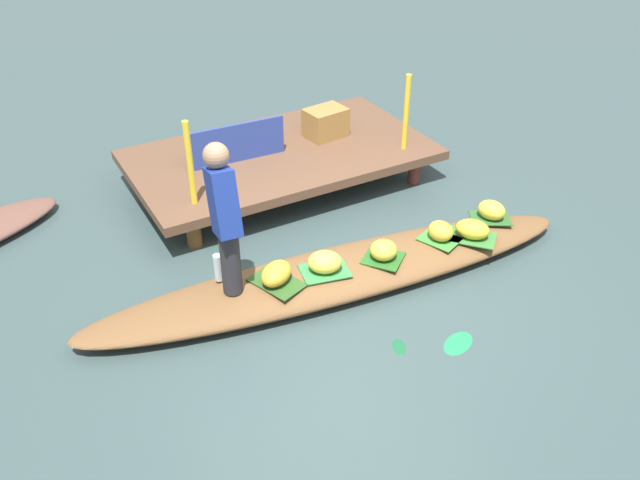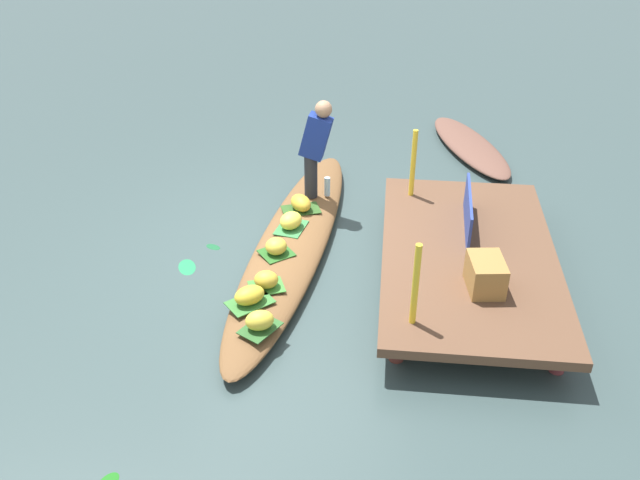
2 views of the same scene
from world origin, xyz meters
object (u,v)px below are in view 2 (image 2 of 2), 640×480
banana_bunch_2 (266,280)px  market_banner (468,212)px  banana_bunch_3 (260,320)px  banana_bunch_4 (276,246)px  banana_bunch_0 (301,203)px  water_bottle (327,187)px  vendor_person (316,144)px  produce_crate (486,274)px  moored_boat (470,146)px  banana_bunch_5 (291,221)px  banana_bunch_1 (249,295)px  vendor_boat (293,244)px

banana_bunch_2 → market_banner: bearing=118.3°
banana_bunch_3 → banana_bunch_4: 1.26m
banana_bunch_0 → water_bottle: bearing=145.1°
banana_bunch_4 → market_banner: bearing=103.2°
vendor_person → produce_crate: vendor_person is taller
moored_boat → banana_bunch_4: 4.06m
banana_bunch_5 → market_banner: market_banner is taller
banana_bunch_5 → water_bottle: size_ratio=1.19×
vendor_person → water_bottle: size_ratio=5.17×
moored_boat → banana_bunch_0: size_ratio=6.96×
moored_boat → banana_bunch_1: 4.87m
moored_boat → banana_bunch_4: (3.31, -2.34, 0.23)m
market_banner → banana_bunch_3: bearing=-46.4°
banana_bunch_3 → water_bottle: bearing=172.0°
banana_bunch_3 → banana_bunch_5: 1.80m
banana_bunch_2 → banana_bunch_3: banana_bunch_3 is taller
banana_bunch_0 → banana_bunch_4: size_ratio=1.34×
banana_bunch_0 → banana_bunch_2: (1.58, -0.14, -0.00)m
banana_bunch_1 → banana_bunch_2: 0.30m
banana_bunch_0 → produce_crate: bearing=51.2°
moored_boat → banana_bunch_4: bearing=-55.7°
banana_bunch_2 → banana_bunch_3: 0.65m
banana_bunch_2 → banana_bunch_1: bearing=-23.3°
banana_bunch_2 → vendor_person: size_ratio=0.20×
banana_bunch_0 → banana_bunch_4: banana_bunch_0 is taller
moored_boat → water_bottle: bearing=-64.9°
banana_bunch_4 → market_banner: market_banner is taller
vendor_person → water_bottle: 0.60m
banana_bunch_5 → produce_crate: produce_crate is taller
moored_boat → market_banner: 2.89m
produce_crate → banana_bunch_4: bearing=-106.6°
banana_bunch_4 → water_bottle: (-1.36, 0.42, 0.03)m
banana_bunch_5 → market_banner: bearing=88.3°
moored_boat → banana_bunch_2: size_ratio=9.07×
banana_bunch_0 → water_bottle: 0.48m
banana_bunch_2 → water_bottle: bearing=168.0°
banana_bunch_1 → market_banner: 2.57m
banana_bunch_0 → banana_bunch_2: bearing=-5.2°
banana_bunch_2 → produce_crate: 2.14m
moored_boat → market_banner: bearing=-26.5°
moored_boat → banana_bunch_5: bearing=-59.5°
banana_bunch_1 → banana_bunch_4: 0.90m
vendor_boat → banana_bunch_5: size_ratio=15.80×
banana_bunch_0 → banana_bunch_2: size_ratio=1.30×
moored_boat → banana_bunch_4: banana_bunch_4 is taller
banana_bunch_0 → banana_bunch_2: banana_bunch_0 is taller
banana_bunch_1 → banana_bunch_4: size_ratio=1.30×
banana_bunch_0 → banana_bunch_5: size_ratio=1.11×
banana_bunch_3 → market_banner: size_ratio=0.25×
vendor_boat → banana_bunch_5: banana_bunch_5 is taller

